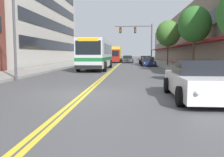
# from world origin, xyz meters

# --- Properties ---
(ground_plane) EXTENTS (240.00, 240.00, 0.00)m
(ground_plane) POSITION_xyz_m (0.00, 37.00, 0.00)
(ground_plane) COLOR #4C4C4F
(sidewalk_left) EXTENTS (3.96, 106.00, 0.17)m
(sidewalk_left) POSITION_xyz_m (-7.48, 37.00, 0.09)
(sidewalk_left) COLOR gray
(sidewalk_left) RESTS_ON ground_plane
(sidewalk_right) EXTENTS (3.96, 106.00, 0.17)m
(sidewalk_right) POSITION_xyz_m (7.48, 37.00, 0.09)
(sidewalk_right) COLOR gray
(sidewalk_right) RESTS_ON ground_plane
(centre_line) EXTENTS (0.34, 106.00, 0.01)m
(centre_line) POSITION_xyz_m (0.00, 37.00, 0.00)
(centre_line) COLOR yellow
(centre_line) RESTS_ON ground_plane
(storefront_row_right) EXTENTS (9.10, 68.00, 8.30)m
(storefront_row_right) POSITION_xyz_m (13.69, 37.00, 4.15)
(storefront_row_right) COLOR gray
(storefront_row_right) RESTS_ON ground_plane
(city_bus) EXTENTS (2.85, 11.17, 3.12)m
(city_bus) POSITION_xyz_m (-1.77, 17.05, 1.77)
(city_bus) COLOR silver
(city_bus) RESTS_ON ground_plane
(car_black_parked_left_near) EXTENTS (2.08, 4.77, 1.31)m
(car_black_parked_left_near) POSITION_xyz_m (-4.26, 26.99, 0.61)
(car_black_parked_left_near) COLOR black
(car_black_parked_left_near) RESTS_ON ground_plane
(car_white_parked_right_foreground) EXTENTS (2.04, 4.82, 1.46)m
(car_white_parked_right_foreground) POSITION_xyz_m (4.44, -0.75, 0.67)
(car_white_parked_right_foreground) COLOR white
(car_white_parked_right_foreground) RESTS_ON ground_plane
(car_navy_parked_right_mid) EXTENTS (1.99, 4.21, 1.25)m
(car_navy_parked_right_mid) POSITION_xyz_m (4.37, 24.76, 0.57)
(car_navy_parked_right_mid) COLOR #19234C
(car_navy_parked_right_mid) RESTS_ON ground_plane
(car_red_parked_right_far) EXTENTS (2.07, 4.80, 1.37)m
(car_red_parked_right_far) POSITION_xyz_m (4.41, 31.82, 0.64)
(car_red_parked_right_far) COLOR maroon
(car_red_parked_right_far) RESTS_ON ground_plane
(car_silver_moving_lead) EXTENTS (2.16, 4.43, 1.29)m
(car_silver_moving_lead) POSITION_xyz_m (1.13, 54.57, 0.61)
(car_silver_moving_lead) COLOR #B7B7BC
(car_silver_moving_lead) RESTS_ON ground_plane
(car_dark_grey_moving_second) EXTENTS (2.20, 4.79, 1.32)m
(car_dark_grey_moving_second) POSITION_xyz_m (1.36, 37.45, 0.61)
(car_dark_grey_moving_second) COLOR #38383D
(car_dark_grey_moving_second) RESTS_ON ground_plane
(box_truck) EXTENTS (2.81, 6.67, 3.11)m
(box_truck) POSITION_xyz_m (-1.32, 39.06, 1.58)
(box_truck) COLOR maroon
(box_truck) RESTS_ON ground_plane
(traffic_signal_mast) EXTENTS (5.84, 0.38, 6.35)m
(traffic_signal_mast) POSITION_xyz_m (3.21, 29.42, 4.52)
(traffic_signal_mast) COLOR #47474C
(traffic_signal_mast) RESTS_ON ground_plane
(street_tree_right_mid) EXTENTS (3.05, 3.05, 5.93)m
(street_tree_right_mid) POSITION_xyz_m (7.83, 13.75, 4.41)
(street_tree_right_mid) COLOR brown
(street_tree_right_mid) RESTS_ON sidewalk_right
(street_tree_right_far) EXTENTS (3.27, 3.27, 6.10)m
(street_tree_right_far) POSITION_xyz_m (7.04, 24.79, 4.46)
(street_tree_right_far) COLOR brown
(street_tree_right_far) RESTS_ON sidewalk_right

